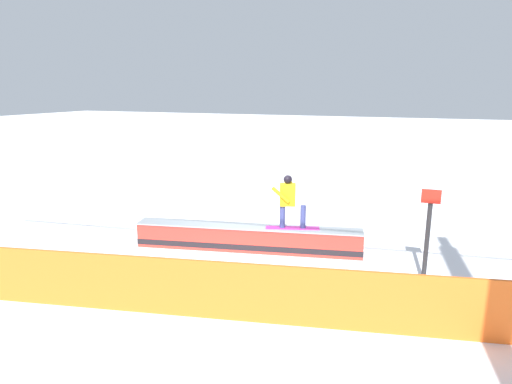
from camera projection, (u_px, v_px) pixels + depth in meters
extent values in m
plane|color=white|center=(248.00, 250.00, 11.72)|extent=(120.00, 120.00, 0.00)
cube|color=red|center=(248.00, 239.00, 11.65)|extent=(6.03, 1.76, 0.64)
cube|color=black|center=(248.00, 244.00, 11.69)|extent=(6.04, 1.77, 0.15)
cube|color=#8F99A0|center=(247.00, 227.00, 11.57)|extent=(6.04, 1.82, 0.04)
cube|color=#B82B91|center=(292.00, 228.00, 11.37)|extent=(1.42, 0.68, 0.01)
cylinder|color=#3B4384|center=(282.00, 216.00, 11.32)|extent=(0.18, 0.18, 0.60)
cylinder|color=#3B4384|center=(303.00, 217.00, 11.28)|extent=(0.18, 0.18, 0.60)
cube|color=yellow|center=(288.00, 195.00, 11.17)|extent=(0.45, 0.35, 0.58)
sphere|color=black|center=(288.00, 179.00, 11.08)|extent=(0.22, 0.22, 0.22)
cylinder|color=yellow|center=(281.00, 195.00, 11.02)|extent=(0.48, 0.23, 0.43)
cylinder|color=yellow|center=(291.00, 192.00, 11.32)|extent=(0.17, 0.13, 0.56)
cube|color=orange|center=(173.00, 287.00, 8.23)|extent=(12.39, 2.67, 1.16)
cylinder|color=#262628|center=(427.00, 244.00, 9.52)|extent=(0.10, 0.10, 1.85)
cube|color=red|center=(431.00, 196.00, 9.27)|extent=(0.40, 0.04, 0.30)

